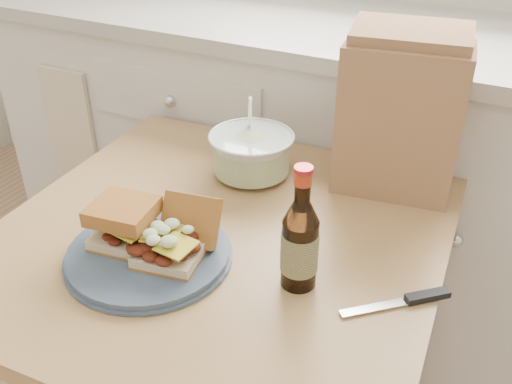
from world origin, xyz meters
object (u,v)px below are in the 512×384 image
at_px(beer_bottle, 300,242).
at_px(plate, 149,254).
at_px(coleslaw_bowl, 251,155).
at_px(paper_bag, 400,118).
at_px(dining_table, 220,273).

bearing_deg(beer_bottle, plate, 175.34).
xyz_separation_m(plate, beer_bottle, (0.27, 0.06, 0.08)).
distance_m(plate, coleslaw_bowl, 0.36).
bearing_deg(plate, paper_bag, 55.34).
height_order(dining_table, plate, plate).
distance_m(plate, paper_bag, 0.58).
bearing_deg(paper_bag, plate, -133.10).
relative_size(plate, paper_bag, 0.92).
distance_m(coleslaw_bowl, paper_bag, 0.33).
bearing_deg(paper_bag, beer_bottle, -105.51).
height_order(plate, beer_bottle, beer_bottle).
xyz_separation_m(dining_table, coleslaw_bowl, (-0.05, 0.23, 0.15)).
distance_m(dining_table, paper_bag, 0.49).
height_order(dining_table, coleslaw_bowl, coleslaw_bowl).
distance_m(dining_table, beer_bottle, 0.28).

